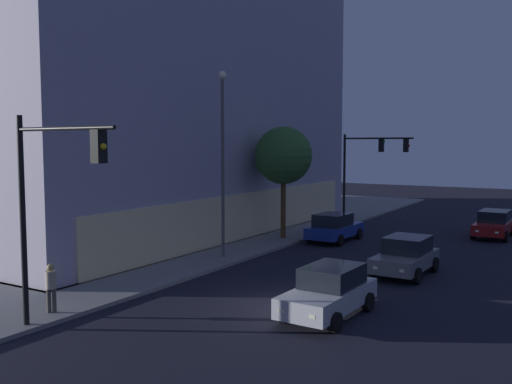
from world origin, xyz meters
TOP-DOWN VIEW (x-y plane):
  - ground_plane at (0.00, 0.00)m, footprint 120.00×120.00m
  - modern_building at (11.22, 22.91)m, footprint 29.33×28.98m
  - traffic_light_near_corner at (-6.27, 4.64)m, footprint 0.49×4.32m
  - traffic_light_far_corner at (20.87, 4.58)m, footprint 0.38×4.98m
  - street_lamp_sidewalk at (5.70, 6.67)m, footprint 0.44×0.44m
  - sidewalk_tree at (12.14, 6.74)m, footprint 3.41×3.41m
  - pedestrian_waiting at (-4.95, 6.30)m, footprint 0.36×0.36m
  - car_silver at (-0.07, -1.60)m, footprint 4.39×2.14m
  - car_grey at (7.16, -2.07)m, footprint 4.22×2.23m
  - car_blue at (13.44, 4.01)m, footprint 4.52×2.21m
  - car_red at (19.87, -3.86)m, footprint 4.53×2.10m

SIDE VIEW (x-z plane):
  - ground_plane at x=0.00m, z-range 0.00..0.00m
  - car_blue at x=13.44m, z-range 0.01..1.67m
  - car_red at x=19.87m, z-range 0.02..1.66m
  - car_silver at x=-0.07m, z-range 0.01..1.69m
  - car_grey at x=7.16m, z-range 0.01..1.69m
  - pedestrian_waiting at x=-4.95m, z-range 0.30..1.95m
  - traffic_light_near_corner at x=-6.27m, z-range 1.23..7.72m
  - traffic_light_far_corner at x=20.87m, z-range 1.56..7.84m
  - sidewalk_tree at x=12.14m, z-range 1.73..8.36m
  - street_lamp_sidewalk at x=5.70m, z-range 1.21..10.36m
  - modern_building at x=11.22m, z-range -0.07..20.38m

